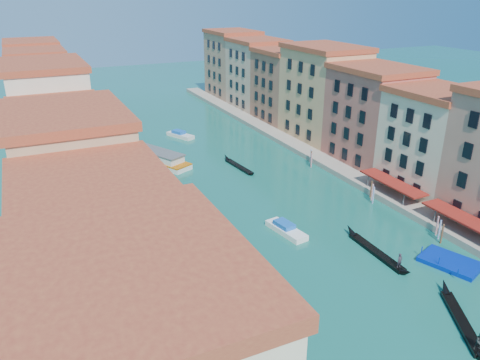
% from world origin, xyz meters
% --- Properties ---
extents(left_bank_palazzos, '(12.80, 128.40, 21.00)m').
position_xyz_m(left_bank_palazzos, '(-26.00, 64.68, 9.71)').
color(left_bank_palazzos, beige).
rests_on(left_bank_palazzos, ground).
extents(right_bank_palazzos, '(12.80, 128.40, 21.00)m').
position_xyz_m(right_bank_palazzos, '(30.00, 65.00, 9.75)').
color(right_bank_palazzos, '#A45041').
rests_on(right_bank_palazzos, ground).
extents(quay, '(4.00, 140.00, 1.00)m').
position_xyz_m(quay, '(22.00, 65.00, 0.50)').
color(quay, gray).
rests_on(quay, ground).
extents(restaurant_awnings, '(3.20, 44.55, 3.12)m').
position_xyz_m(restaurant_awnings, '(22.19, 23.00, 2.99)').
color(restaurant_awnings, maroon).
rests_on(restaurant_awnings, ground).
extents(mooring_poles_right, '(1.44, 54.24, 3.20)m').
position_xyz_m(mooring_poles_right, '(19.10, 28.80, 1.30)').
color(mooring_poles_right, '#54351C').
rests_on(mooring_poles_right, ground).
extents(vaporetto_near, '(5.08, 20.11, 2.98)m').
position_xyz_m(vaporetto_near, '(-14.00, 14.90, 1.34)').
color(vaporetto_near, white).
rests_on(vaporetto_near, ground).
extents(vaporetto_far, '(11.58, 17.86, 2.66)m').
position_xyz_m(vaporetto_far, '(-8.36, 72.97, 1.20)').
color(vaporetto_far, silver).
rests_on(vaporetto_far, ground).
extents(gondola_fore, '(1.46, 13.21, 2.64)m').
position_xyz_m(gondola_fore, '(8.69, 26.50, 0.44)').
color(gondola_fore, black).
rests_on(gondola_fore, ground).
extents(gondola_right, '(7.25, 11.83, 2.60)m').
position_xyz_m(gondola_right, '(7.38, 11.62, 0.50)').
color(gondola_right, black).
rests_on(gondola_right, ground).
extents(gondola_far, '(2.08, 11.76, 1.66)m').
position_xyz_m(gondola_far, '(5.76, 62.99, 0.34)').
color(gondola_far, black).
rests_on(gondola_far, ground).
extents(motorboat_mid, '(3.30, 7.28, 1.45)m').
position_xyz_m(motorboat_mid, '(0.91, 36.53, 0.57)').
color(motorboat_mid, white).
rests_on(motorboat_mid, ground).
extents(motorboat_far, '(5.09, 7.48, 1.49)m').
position_xyz_m(motorboat_far, '(1.82, 86.76, 0.58)').
color(motorboat_far, silver).
rests_on(motorboat_far, ground).
extents(blue_dock, '(6.68, 8.03, 0.57)m').
position_xyz_m(blue_dock, '(15.50, 20.62, 0.29)').
color(blue_dock, '#01229B').
rests_on(blue_dock, ground).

